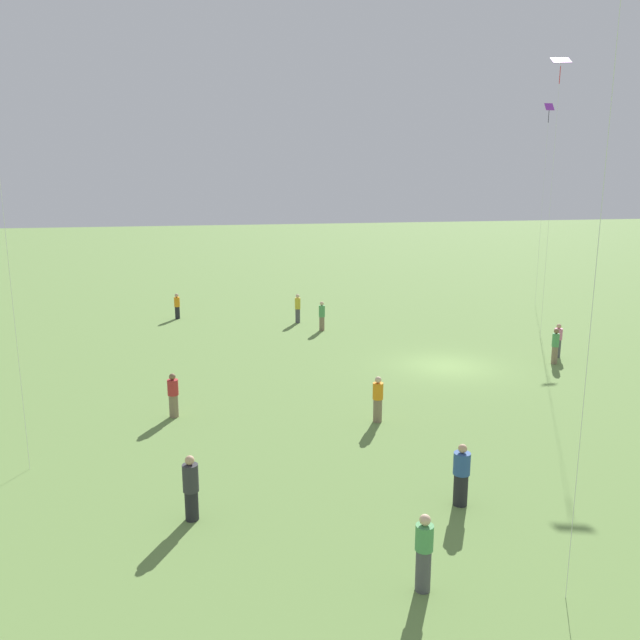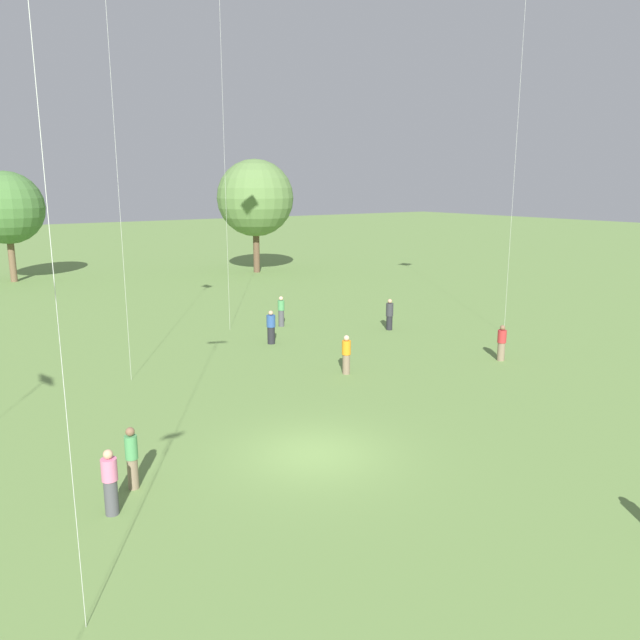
# 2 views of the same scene
# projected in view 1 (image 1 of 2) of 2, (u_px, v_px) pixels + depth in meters

# --- Properties ---
(ground_plane) EXTENTS (240.00, 240.00, 0.00)m
(ground_plane) POSITION_uv_depth(u_px,v_px,m) (447.00, 366.00, 29.77)
(ground_plane) COLOR #6B8E47
(person_0) EXTENTS (0.48, 0.48, 1.71)m
(person_0) POSITION_uv_depth(u_px,v_px,m) (558.00, 341.00, 31.20)
(person_0) COLOR #4C4C51
(person_0) RESTS_ON ground_plane
(person_1) EXTENTS (0.47, 0.47, 1.73)m
(person_1) POSITION_uv_depth(u_px,v_px,m) (461.00, 475.00, 16.58)
(person_1) COLOR #232328
(person_1) RESTS_ON ground_plane
(person_2) EXTENTS (0.46, 0.46, 1.83)m
(person_2) POSITION_uv_depth(u_px,v_px,m) (298.00, 308.00, 39.20)
(person_2) COLOR #4C4C51
(person_2) RESTS_ON ground_plane
(person_3) EXTENTS (0.43, 0.43, 1.68)m
(person_3) POSITION_uv_depth(u_px,v_px,m) (173.00, 396.00, 23.01)
(person_3) COLOR #847056
(person_3) RESTS_ON ground_plane
(person_4) EXTENTS (0.44, 0.44, 1.74)m
(person_4) POSITION_uv_depth(u_px,v_px,m) (555.00, 346.00, 30.00)
(person_4) COLOR #847056
(person_4) RESTS_ON ground_plane
(person_5) EXTENTS (0.41, 0.41, 1.76)m
(person_5) POSITION_uv_depth(u_px,v_px,m) (322.00, 316.00, 37.05)
(person_5) COLOR #847056
(person_5) RESTS_ON ground_plane
(person_6) EXTENTS (0.56, 0.56, 1.75)m
(person_6) POSITION_uv_depth(u_px,v_px,m) (191.00, 488.00, 15.82)
(person_6) COLOR #232328
(person_6) RESTS_ON ground_plane
(person_7) EXTENTS (0.50, 0.50, 1.66)m
(person_7) POSITION_uv_depth(u_px,v_px,m) (177.00, 306.00, 40.45)
(person_7) COLOR #232328
(person_7) RESTS_ON ground_plane
(person_8) EXTENTS (0.53, 0.53, 1.75)m
(person_8) POSITION_uv_depth(u_px,v_px,m) (424.00, 553.00, 13.01)
(person_8) COLOR #4C4C51
(person_8) RESTS_ON ground_plane
(person_9) EXTENTS (0.53, 0.53, 1.71)m
(person_9) POSITION_uv_depth(u_px,v_px,m) (378.00, 399.00, 22.53)
(person_9) COLOR #847056
(person_9) RESTS_ON ground_plane
(kite_2) EXTENTS (0.64, 0.44, 14.03)m
(kite_2) POSITION_uv_depth(u_px,v_px,m) (548.00, 125.00, 42.75)
(kite_2) COLOR purple
(kite_2) RESTS_ON ground_plane
(kite_6) EXTENTS (1.16, 1.12, 15.04)m
(kite_6) POSITION_uv_depth(u_px,v_px,m) (560.00, 74.00, 32.43)
(kite_6) COLOR purple
(kite_6) RESTS_ON ground_plane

